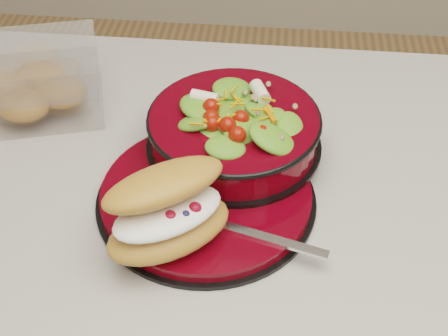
# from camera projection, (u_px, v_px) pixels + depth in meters

# --- Properties ---
(dinner_plate) EXTENTS (0.27, 0.27, 0.02)m
(dinner_plate) POSITION_uv_depth(u_px,v_px,m) (207.00, 196.00, 0.76)
(dinner_plate) COLOR black
(dinner_plate) RESTS_ON island_counter
(salad_bowl) EXTENTS (0.23, 0.23, 0.10)m
(salad_bowl) POSITION_uv_depth(u_px,v_px,m) (234.00, 125.00, 0.79)
(salad_bowl) COLOR black
(salad_bowl) RESTS_ON dinner_plate
(croissant) EXTENTS (0.16, 0.16, 0.09)m
(croissant) POSITION_uv_depth(u_px,v_px,m) (169.00, 211.00, 0.67)
(croissant) COLOR #C7823D
(croissant) RESTS_ON dinner_plate
(fork) EXTENTS (0.16, 0.06, 0.00)m
(fork) POSITION_uv_depth(u_px,v_px,m) (254.00, 234.00, 0.70)
(fork) COLOR silver
(fork) RESTS_ON dinner_plate
(pastry_box) EXTENTS (0.23, 0.19, 0.09)m
(pastry_box) POSITION_uv_depth(u_px,v_px,m) (29.00, 82.00, 0.89)
(pastry_box) COLOR white
(pastry_box) RESTS_ON island_counter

